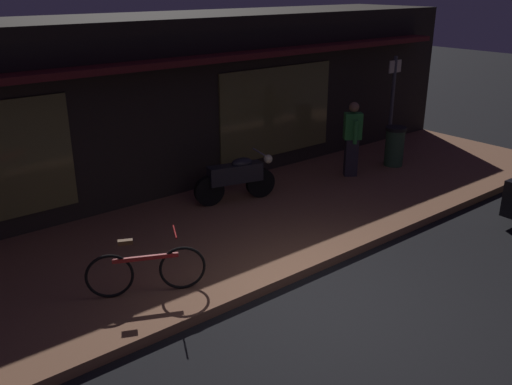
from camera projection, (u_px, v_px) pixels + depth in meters
name	position (u px, v px, depth m)	size (l,w,h in m)	color
ground_plane	(339.00, 313.00, 7.65)	(60.00, 60.00, 0.00)	black
sidewalk_slab	(213.00, 236.00, 9.79)	(18.00, 4.00, 0.15)	brown
storefront_building	(118.00, 107.00, 11.64)	(18.00, 3.30, 3.60)	black
motorcycle	(237.00, 177.00, 10.98)	(1.68, 0.67, 0.97)	black
bicycle_parked	(146.00, 270.00, 7.73)	(1.52, 0.75, 0.91)	black
person_bystander	(352.00, 138.00, 12.30)	(0.44, 0.55, 1.67)	#28232D
sign_post	(392.00, 98.00, 13.97)	(0.44, 0.09, 2.40)	#47474C
trash_bin	(395.00, 146.00, 13.15)	(0.48, 0.48, 0.93)	#2D4C33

